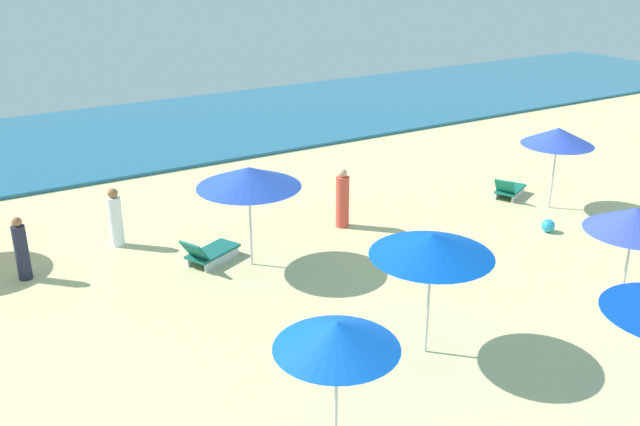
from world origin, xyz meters
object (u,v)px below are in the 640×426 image
Objects in this scene: lounge_chair_3_0 at (209,252)px; beachgoer_1 at (21,250)px; umbrella_3 at (249,177)px; umbrella_0 at (558,136)px; beachgoer_2 at (116,219)px; umbrella_2 at (337,335)px; umbrella_4 at (635,220)px; lounge_chair_0_0 at (509,189)px; umbrella_1 at (432,245)px; beachgoer_3 at (342,200)px; beach_ball_0 at (548,226)px.

beachgoer_1 is (-3.94, 1.38, 0.44)m from lounge_chair_3_0.
umbrella_0 is at bearing -6.31° from umbrella_3.
beachgoer_2 is (2.34, 0.76, 0.01)m from beachgoer_1.
umbrella_2 is 1.55× the size of beachgoer_1.
umbrella_4 is 1.68× the size of beachgoer_1.
lounge_chair_0_0 is 0.60× the size of umbrella_2.
umbrella_1 is at bearing 99.63° from lounge_chair_0_0.
umbrella_3 is (-1.18, 5.08, -0.01)m from umbrella_1.
beachgoer_1 is at bearing 45.23° from lounge_chair_3_0.
lounge_chair_0_0 is 13.48m from beachgoer_1.
lounge_chair_3_0 is 0.98× the size of beachgoer_3.
lounge_chair_0_0 is at bearing 33.58° from umbrella_2.
umbrella_0 is 9.03m from umbrella_3.
umbrella_0 reaches higher than beachgoer_2.
umbrella_1 reaches higher than umbrella_0.
beachgoer_1 is at bearing 140.14° from umbrella_4.
umbrella_2 is (-10.39, -6.89, 1.89)m from lounge_chair_0_0.
beachgoer_3 reaches higher than beachgoer_2.
beachgoer_2 is 5.84m from beachgoer_3.
beachgoer_2 is (-11.41, 3.72, -1.40)m from umbrella_0.
beachgoer_1 is at bearing 130.19° from umbrella_1.
lounge_chair_3_0 is at bearing 130.88° from umbrella_4.
umbrella_4 reaches higher than lounge_chair_0_0.
beachgoer_2 reaches higher than beachgoer_1.
umbrella_4 reaches higher than umbrella_2.
umbrella_0 reaches higher than beachgoer_3.
beachgoer_1 is at bearing 161.26° from beach_ball_0.
beachgoer_3 is at bearing 114.88° from beachgoer_1.
umbrella_0 reaches higher than beach_ball_0.
umbrella_4 is at bearing -50.85° from umbrella_3.
umbrella_2 is (-2.99, -1.59, -0.07)m from umbrella_1.
lounge_chair_3_0 is 1.04× the size of beachgoer_2.
beach_ball_0 is (-1.40, -1.23, -1.95)m from umbrella_0.
beachgoer_3 is 5.47m from beach_ball_0.
beach_ball_0 is (2.46, 4.07, -2.12)m from umbrella_4.
beachgoer_3 is (1.93, 5.98, -1.46)m from umbrella_1.
umbrella_0 is 6.31m from beachgoer_3.
beach_ball_0 is (12.35, -4.19, -0.54)m from beachgoer_1.
umbrella_2 is at bearing 0.31° from beachgoer_3.
beachgoer_3 is (4.92, 7.57, -1.39)m from umbrella_2.
umbrella_0 is at bearing 53.90° from umbrella_4.
umbrella_0 is at bearing 110.49° from beachgoer_1.
lounge_chair_3_0 is at bearing 61.77° from lounge_chair_0_0.
lounge_chair_3_0 is 3.99m from beachgoer_3.
lounge_chair_3_0 is 9.31m from umbrella_4.
lounge_chair_0_0 is 0.58× the size of umbrella_3.
umbrella_2 is at bearing 97.58° from lounge_chair_0_0.
beach_ball_0 is at bearing 80.68° from beachgoer_2.
umbrella_3 is 1.61× the size of beachgoer_1.
umbrella_2 is 6.91m from umbrella_3.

